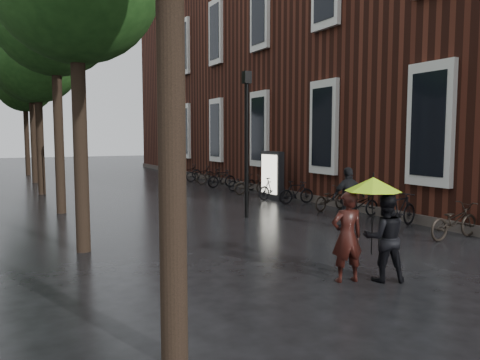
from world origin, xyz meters
TOP-DOWN VIEW (x-y plane):
  - ground at (0.00, 0.00)m, footprint 120.00×120.00m
  - brick_building at (10.47, 19.46)m, footprint 10.20×33.20m
  - street_trees at (-3.99, 15.91)m, footprint 4.33×34.03m
  - person_burgundy at (-0.18, 2.45)m, footprint 0.68×0.52m
  - person_black at (0.46, 2.17)m, footprint 0.97×0.90m
  - lime_umbrella at (0.22, 2.25)m, footprint 1.01×1.01m
  - pedestrian_walking at (3.19, 6.38)m, footprint 1.10×0.61m
  - parked_bicycles at (4.63, 13.67)m, footprint 2.01×19.81m
  - ad_lightbox at (4.50, 12.80)m, footprint 0.31×1.34m
  - lamp_post at (1.41, 9.31)m, footprint 0.24×0.24m
  - cycle_sign at (-3.45, 17.37)m, footprint 0.15×0.53m

SIDE VIEW (x-z plane):
  - ground at x=0.00m, z-range 0.00..0.00m
  - parked_bicycles at x=4.63m, z-range -0.06..0.97m
  - person_black at x=0.46m, z-range 0.00..1.60m
  - person_burgundy at x=-0.18m, z-range 0.00..1.67m
  - pedestrian_walking at x=3.19m, z-range 0.00..1.77m
  - ad_lightbox at x=4.50m, z-range 0.00..2.02m
  - lime_umbrella at x=0.22m, z-range 1.04..2.54m
  - cycle_sign at x=-3.45m, z-range 0.47..3.37m
  - lamp_post at x=1.41m, z-range 0.51..5.23m
  - brick_building at x=10.47m, z-range -0.01..11.99m
  - street_trees at x=-3.99m, z-range 1.88..10.79m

